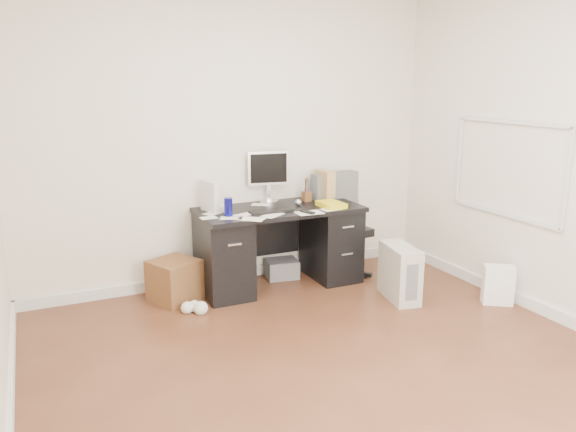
% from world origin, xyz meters
% --- Properties ---
extents(ground, '(4.00, 4.00, 0.00)m').
position_xyz_m(ground, '(0.00, 0.00, 0.00)').
color(ground, '#4B2618').
rests_on(ground, ground).
extents(room_shell, '(4.02, 4.02, 2.71)m').
position_xyz_m(room_shell, '(0.03, 0.03, 1.66)').
color(room_shell, silver).
rests_on(room_shell, ground).
extents(desk, '(1.50, 0.70, 0.75)m').
position_xyz_m(desk, '(0.30, 1.65, 0.40)').
color(desk, black).
rests_on(desk, ground).
extents(loose_papers, '(1.10, 0.60, 0.00)m').
position_xyz_m(loose_papers, '(0.10, 1.60, 0.75)').
color(loose_papers, silver).
rests_on(loose_papers, desk).
extents(lcd_monitor, '(0.43, 0.29, 0.50)m').
position_xyz_m(lcd_monitor, '(0.30, 1.91, 1.00)').
color(lcd_monitor, silver).
rests_on(lcd_monitor, desk).
extents(keyboard, '(0.40, 0.15, 0.02)m').
position_xyz_m(keyboard, '(0.16, 1.51, 0.76)').
color(keyboard, black).
rests_on(keyboard, desk).
extents(computer_mouse, '(0.09, 0.09, 0.06)m').
position_xyz_m(computer_mouse, '(0.49, 1.64, 0.78)').
color(computer_mouse, silver).
rests_on(computer_mouse, desk).
extents(travel_mug, '(0.08, 0.08, 0.16)m').
position_xyz_m(travel_mug, '(-0.23, 1.53, 0.83)').
color(travel_mug, navy).
rests_on(travel_mug, desk).
extents(white_binder, '(0.16, 0.26, 0.28)m').
position_xyz_m(white_binder, '(-0.32, 1.77, 0.89)').
color(white_binder, silver).
rests_on(white_binder, desk).
extents(magazine_file, '(0.13, 0.25, 0.29)m').
position_xyz_m(magazine_file, '(0.84, 1.77, 0.90)').
color(magazine_file, '#997B4A').
rests_on(magazine_file, desk).
extents(pen_cup, '(0.10, 0.10, 0.22)m').
position_xyz_m(pen_cup, '(0.66, 1.80, 0.86)').
color(pen_cup, brown).
rests_on(pen_cup, desk).
extents(yellow_book, '(0.22, 0.27, 0.05)m').
position_xyz_m(yellow_book, '(0.75, 1.48, 0.77)').
color(yellow_book, yellow).
rests_on(yellow_book, desk).
extents(paper_remote, '(0.25, 0.20, 0.02)m').
position_xyz_m(paper_remote, '(0.46, 1.35, 0.76)').
color(paper_remote, silver).
rests_on(paper_remote, desk).
extents(office_chair, '(0.63, 0.63, 1.00)m').
position_xyz_m(office_chair, '(1.00, 1.67, 0.50)').
color(office_chair, '#555754').
rests_on(office_chair, ground).
extents(pc_tower, '(0.30, 0.52, 0.48)m').
position_xyz_m(pc_tower, '(1.12, 0.89, 0.24)').
color(pc_tower, '#AFAA9E').
rests_on(pc_tower, ground).
extents(shopping_bag, '(0.31, 0.29, 0.34)m').
position_xyz_m(shopping_bag, '(1.82, 0.43, 0.17)').
color(shopping_bag, white).
rests_on(shopping_bag, ground).
extents(wicker_basket, '(0.49, 0.49, 0.37)m').
position_xyz_m(wicker_basket, '(-0.69, 1.68, 0.18)').
color(wicker_basket, '#4C3316').
rests_on(wicker_basket, ground).
extents(desk_printer, '(0.34, 0.29, 0.18)m').
position_xyz_m(desk_printer, '(0.40, 1.83, 0.09)').
color(desk_printer, slate).
rests_on(desk_printer, ground).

